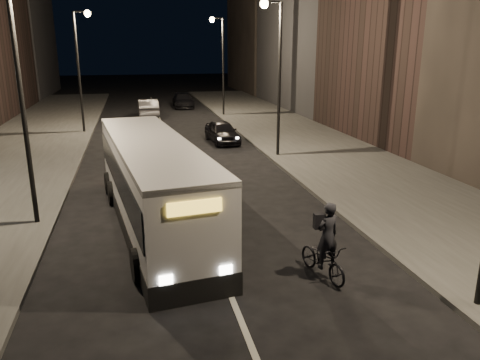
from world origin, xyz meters
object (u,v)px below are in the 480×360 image
city_bus (153,180)px  car_far (183,100)px  cyclist_on_bicycle (324,253)px  streetlight_right_far (220,53)px  streetlight_left_near (27,68)px  streetlight_left_far (81,55)px  car_mid (148,108)px  streetlight_right_mid (275,58)px  car_near (222,132)px

city_bus → car_far: (4.38, 31.60, -0.94)m
cyclist_on_bicycle → streetlight_right_far: bearing=70.8°
streetlight_left_near → cyclist_on_bicycle: bearing=-35.6°
streetlight_left_far → car_mid: streetlight_left_far is taller
streetlight_right_mid → car_mid: streetlight_right_mid is taller
car_mid → car_near: bearing=107.8°
streetlight_left_near → car_far: size_ratio=1.72×
cyclist_on_bicycle → car_far: size_ratio=0.46×
streetlight_right_mid → cyclist_on_bicycle: 14.72m
car_mid → car_far: 6.78m
streetlight_right_mid → car_near: (-1.99, 4.75, -4.67)m
city_bus → car_near: (4.94, 13.54, -0.94)m
streetlight_right_far → car_mid: bearing=170.0°
streetlight_left_near → streetlight_left_far: bearing=90.0°
car_near → car_far: (-0.57, 18.06, -0.01)m
streetlight_right_far → car_mid: streetlight_right_far is taller
car_near → streetlight_left_near: bearing=-128.8°
streetlight_right_far → streetlight_left_near: 26.26m
streetlight_right_mid → city_bus: bearing=-128.2°
streetlight_right_far → car_far: bearing=110.6°
car_near → car_mid: (-4.21, 12.34, 0.09)m
cyclist_on_bicycle → car_far: bearing=75.7°
city_bus → cyclist_on_bicycle: 6.55m
streetlight_left_far → city_bus: (3.73, -18.80, -3.73)m
streetlight_left_far → city_bus: 19.52m
city_bus → car_mid: 25.91m
city_bus → cyclist_on_bicycle: size_ratio=5.15×
car_mid → cyclist_on_bicycle: bearing=95.4°
streetlight_left_near → car_near: (8.68, 12.75, -4.67)m
streetlight_left_near → cyclist_on_bicycle: streetlight_left_near is taller
streetlight_right_mid → streetlight_left_near: 13.33m
streetlight_left_near → car_mid: bearing=79.9°
streetlight_left_far → car_mid: size_ratio=1.72×
streetlight_right_far → streetlight_left_far: bearing=-150.6°
streetlight_left_far → city_bus: streetlight_left_far is taller
car_near → car_mid: car_mid is taller
streetlight_right_far → streetlight_left_far: 12.24m
streetlight_left_near → streetlight_left_far: 18.00m
streetlight_right_mid → city_bus: size_ratio=0.72×
streetlight_left_far → car_far: bearing=57.7°
streetlight_left_far → car_mid: bearing=57.8°
streetlight_right_mid → car_near: size_ratio=2.00×
city_bus → car_near: bearing=62.4°
streetlight_right_far → car_near: streetlight_right_far is taller
car_near → car_far: size_ratio=0.86×
car_mid → car_far: (3.65, 5.72, -0.09)m
streetlight_left_near → city_bus: 5.34m
streetlight_left_near → car_mid: size_ratio=1.72×
car_near → car_mid: bearing=104.3°
car_near → city_bus: bearing=-114.6°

